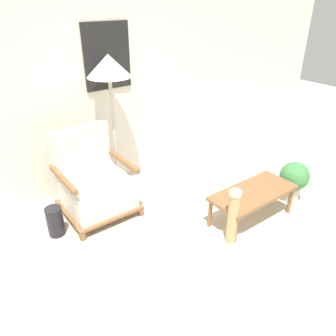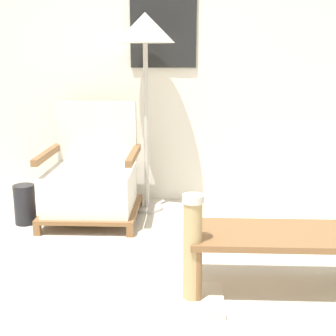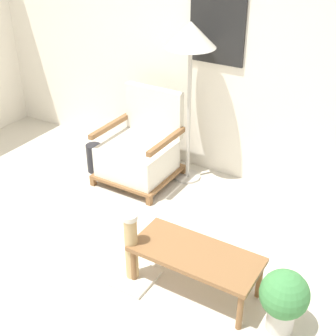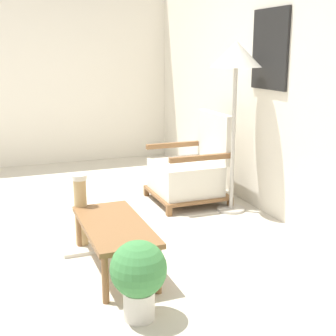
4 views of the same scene
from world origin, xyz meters
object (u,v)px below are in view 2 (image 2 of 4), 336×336
vase (25,204)px  scratching_post (192,267)px  floor_lamp (145,38)px  coffee_table (276,239)px  armchair (92,181)px

vase → scratching_post: 1.75m
vase → scratching_post: scratching_post is taller
floor_lamp → scratching_post: 2.01m
coffee_table → scratching_post: scratching_post is taller
armchair → floor_lamp: floor_lamp is taller
coffee_table → vase: bearing=150.3°
floor_lamp → coffee_table: (0.84, -1.40, -1.12)m
armchair → coffee_table: size_ratio=0.96×
coffee_table → vase: coffee_table is taller
armchair → vase: bearing=-166.7°
armchair → scratching_post: (0.79, -1.28, -0.11)m
floor_lamp → scratching_post: floor_lamp is taller
vase → scratching_post: size_ratio=0.52×
floor_lamp → vase: size_ratio=5.19×
floor_lamp → vase: 1.62m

